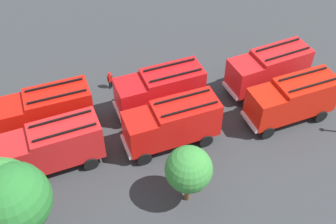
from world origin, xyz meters
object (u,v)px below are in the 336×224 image
object	(u,v)px
fire_truck_2	(46,110)
fire_truck_4	(172,123)
firefighter_1	(34,141)
fire_truck_3	(292,99)
fire_truck_1	(160,89)
firefighter_0	(197,156)
firefighter_2	(110,80)
traffic_cone_0	(221,112)
fire_truck_5	(52,146)
tree_1	(13,200)
tree_2	(0,195)
fire_truck_0	(269,68)
tree_0	(189,169)

from	to	relation	value
fire_truck_2	fire_truck_4	xyz separation A→B (m)	(-8.93, 3.74, 0.00)
fire_truck_2	firefighter_1	distance (m)	2.49
fire_truck_2	fire_truck_3	world-z (taller)	same
fire_truck_1	firefighter_0	xyz separation A→B (m)	(-1.12, 6.34, -1.27)
fire_truck_2	firefighter_1	xyz separation A→B (m)	(1.21, 1.86, -1.12)
fire_truck_3	firefighter_2	distance (m)	15.26
fire_truck_4	traffic_cone_0	size ratio (longest dim) A/B	12.20
fire_truck_3	fire_truck_5	distance (m)	18.44
fire_truck_1	tree_1	size ratio (longest dim) A/B	1.10
tree_1	tree_2	bearing A→B (deg)	-40.28
fire_truck_0	tree_0	bearing A→B (deg)	33.41
fire_truck_3	firefighter_0	bearing A→B (deg)	10.32
fire_truck_0	firefighter_1	bearing A→B (deg)	-3.19
tree_0	tree_2	world-z (taller)	tree_2
firefighter_1	traffic_cone_0	bearing A→B (deg)	116.68
fire_truck_5	tree_0	bearing A→B (deg)	140.88
fire_truck_5	traffic_cone_0	world-z (taller)	fire_truck_5
fire_truck_0	fire_truck_2	size ratio (longest dim) A/B	1.01
firefighter_1	fire_truck_3	bearing A→B (deg)	111.39
fire_truck_0	fire_truck_2	world-z (taller)	same
traffic_cone_0	fire_truck_2	bearing A→B (deg)	-7.62
tree_1	fire_truck_4	bearing A→B (deg)	-151.99
fire_truck_5	tree_1	size ratio (longest dim) A/B	1.11
fire_truck_4	tree_0	world-z (taller)	tree_0
fire_truck_2	fire_truck_0	bearing A→B (deg)	175.55
fire_truck_2	tree_2	distance (m)	9.48
fire_truck_2	fire_truck_5	world-z (taller)	same
fire_truck_2	tree_1	distance (m)	9.90
fire_truck_2	traffic_cone_0	bearing A→B (deg)	166.91
fire_truck_1	tree_0	distance (m)	9.09
fire_truck_4	traffic_cone_0	bearing A→B (deg)	-163.59
fire_truck_3	tree_2	bearing A→B (deg)	7.21
fire_truck_3	tree_1	distance (m)	21.39
fire_truck_0	tree_2	xyz separation A→B (m)	(21.01, 9.18, 2.29)
firefighter_0	fire_truck_5	bearing A→B (deg)	-109.55
fire_truck_0	fire_truck_4	size ratio (longest dim) A/B	1.01
fire_truck_1	tree_2	world-z (taller)	tree_2
fire_truck_1	firefighter_1	size ratio (longest dim) A/B	4.09
fire_truck_3	tree_0	size ratio (longest dim) A/B	1.56
fire_truck_2	fire_truck_3	xyz separation A→B (m)	(-18.66, 3.64, 0.00)
firefighter_0	firefighter_1	size ratio (longest dim) A/B	0.88
fire_truck_1	tree_0	size ratio (longest dim) A/B	1.56
fire_truck_2	tree_2	size ratio (longest dim) A/B	1.12
tree_2	tree_1	bearing A→B (deg)	139.72
fire_truck_0	tree_1	bearing A→B (deg)	16.17
firefighter_0	fire_truck_3	bearing A→B (deg)	101.52
fire_truck_1	firefighter_0	world-z (taller)	fire_truck_1
fire_truck_5	tree_1	world-z (taller)	tree_1
fire_truck_3	firefighter_1	size ratio (longest dim) A/B	4.09
tree_0	fire_truck_0	bearing A→B (deg)	-137.05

